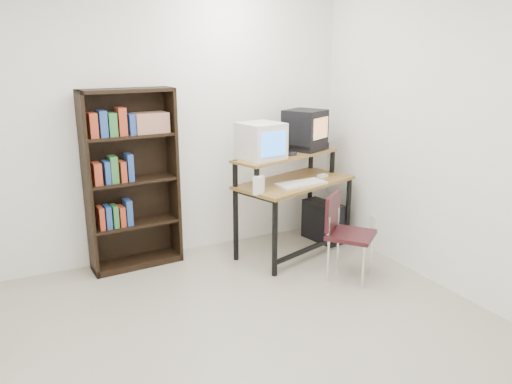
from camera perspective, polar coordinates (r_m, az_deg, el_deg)
name	(u,v)px	position (r m, az deg, el deg)	size (l,w,h in m)	color
floor	(242,361)	(3.44, -1.64, -18.77)	(4.00, 4.00, 0.01)	#ADA690
back_wall	(150,124)	(4.77, -12.01, 7.64)	(4.00, 0.01, 2.60)	white
right_wall	(481,140)	(4.14, 24.31, 5.41)	(0.01, 4.00, 2.60)	white
computer_desk	(293,185)	(4.88, 4.28, 0.76)	(1.31, 0.93, 0.98)	olive
crt_monitor	(261,141)	(4.65, 0.57, 5.80)	(0.43, 0.43, 0.34)	silver
vcr	(309,147)	(5.11, 6.07, 5.10)	(0.36, 0.26, 0.08)	black
crt_tv	(305,127)	(5.07, 5.64, 7.43)	(0.48, 0.47, 0.34)	black
cd_spindle	(291,154)	(4.84, 4.00, 4.40)	(0.12, 0.12, 0.05)	#26262B
keyboard	(301,184)	(4.73, 5.18, 0.88)	(0.47, 0.21, 0.04)	silver
mousepad	(321,178)	(5.05, 7.43, 1.61)	(0.22, 0.18, 0.01)	black
mouse	(323,176)	(5.05, 7.63, 1.82)	(0.10, 0.06, 0.03)	white
desk_speaker	(259,185)	(4.41, 0.31, 0.77)	(0.08, 0.07, 0.17)	silver
pc_tower	(323,221)	(5.35, 7.63, -3.34)	(0.20, 0.45, 0.42)	black
school_chair	(344,228)	(4.43, 10.04, -4.07)	(0.53, 0.53, 0.76)	black
bookshelf	(131,177)	(4.66, -14.11, 1.65)	(0.84, 0.33, 1.64)	black
wall_outlet	(373,221)	(5.16, 13.18, -3.28)	(0.02, 0.08, 0.12)	beige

